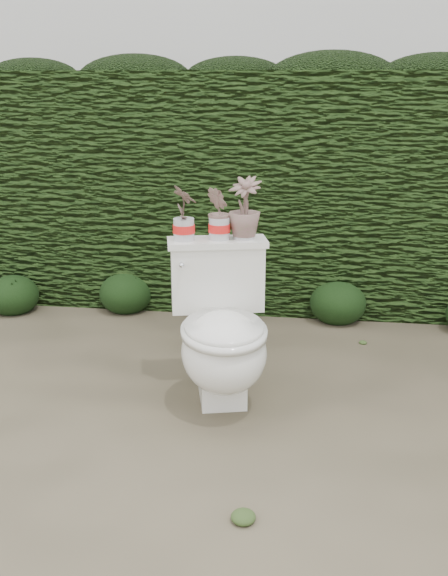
# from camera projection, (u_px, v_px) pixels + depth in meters

# --- Properties ---
(ground) EXTENTS (60.00, 60.00, 0.00)m
(ground) POSITION_uv_depth(u_px,v_px,m) (204.00, 387.00, 3.38)
(ground) COLOR #6B6149
(ground) RESTS_ON ground
(hedge) EXTENTS (8.00, 1.00, 1.60)m
(hedge) POSITION_uv_depth(u_px,v_px,m) (240.00, 188.00, 4.64)
(hedge) COLOR #2B4717
(hedge) RESTS_ON ground
(house_wall) EXTENTS (8.00, 3.50, 4.00)m
(house_wall) POSITION_uv_depth(u_px,v_px,m) (324.00, 44.00, 8.34)
(house_wall) COLOR silver
(house_wall) RESTS_ON ground
(toilet) EXTENTS (0.60, 0.77, 0.78)m
(toilet) POSITION_uv_depth(u_px,v_px,m) (222.00, 335.00, 3.13)
(toilet) COLOR white
(toilet) RESTS_ON ground
(potted_plant_left) EXTENTS (0.16, 0.17, 0.26)m
(potted_plant_left) POSITION_uv_depth(u_px,v_px,m) (184.00, 214.00, 3.17)
(potted_plant_left) COLOR #257726
(potted_plant_left) RESTS_ON toilet
(potted_plant_center) EXTENTS (0.15, 0.17, 0.25)m
(potted_plant_center) POSITION_uv_depth(u_px,v_px,m) (219.00, 215.00, 3.19)
(potted_plant_center) COLOR #257726
(potted_plant_center) RESTS_ON toilet
(potted_plant_right) EXTENTS (0.21, 0.21, 0.30)m
(potted_plant_right) POSITION_uv_depth(u_px,v_px,m) (245.00, 210.00, 3.19)
(potted_plant_right) COLOR #257726
(potted_plant_right) RESTS_ON toilet
(liriope_clump_1) EXTENTS (0.35, 0.35, 0.28)m
(liriope_clump_1) POSITION_uv_depth(u_px,v_px,m) (13.00, 292.00, 4.45)
(liriope_clump_1) COLOR black
(liriope_clump_1) RESTS_ON ground
(liriope_clump_2) EXTENTS (0.37, 0.37, 0.30)m
(liriope_clump_2) POSITION_uv_depth(u_px,v_px,m) (126.00, 289.00, 4.48)
(liriope_clump_2) COLOR black
(liriope_clump_2) RESTS_ON ground
(liriope_clump_3) EXTENTS (0.41, 0.41, 0.33)m
(liriope_clump_3) POSITION_uv_depth(u_px,v_px,m) (222.00, 295.00, 4.30)
(liriope_clump_3) COLOR black
(liriope_clump_3) RESTS_ON ground
(liriope_clump_4) EXTENTS (0.38, 0.38, 0.30)m
(liriope_clump_4) POSITION_uv_depth(u_px,v_px,m) (338.00, 299.00, 4.28)
(liriope_clump_4) COLOR black
(liriope_clump_4) RESTS_ON ground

